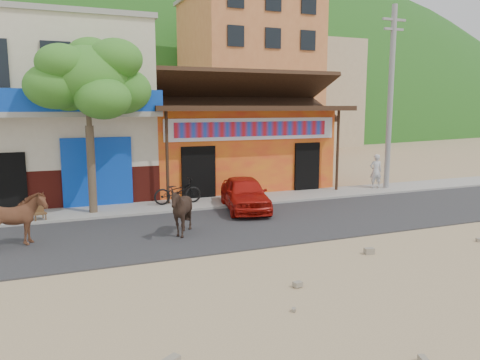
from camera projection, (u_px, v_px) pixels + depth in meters
The scene contains 16 objects.
ground at pixel (289, 246), 12.75m from camera, with size 120.00×120.00×0.00m, color #9E825B.
road at pixel (252, 224), 15.03m from camera, with size 60.00×5.00×0.04m, color #28282B.
sidewalk at pixel (216, 203), 18.22m from camera, with size 60.00×2.00×0.12m, color gray.
dance_club at pixel (228, 148), 22.36m from camera, with size 8.00×6.00×3.60m, color orange.
cafe_building at pixel (58, 113), 19.30m from camera, with size 7.00×6.00×7.00m, color beige.
apartment_front at pixel (247, 78), 37.13m from camera, with size 9.00×9.00×12.00m, color #CC723F.
apartment_rear at pixel (307, 94), 46.14m from camera, with size 8.00×8.00×10.00m, color tan.
hillside at pixel (83, 55), 74.91m from camera, with size 100.00×40.00×24.00m, color #194C14.
tree at pixel (89, 126), 15.85m from camera, with size 3.00×3.00×6.00m, color #2D721E, non-canonical shape.
utility_pole at pixel (390, 99), 20.66m from camera, with size 0.24×0.24×8.00m, color gray.
cow_tan at pixel (11, 221), 12.34m from camera, with size 0.78×1.72×1.45m, color brown.
cow_dark at pixel (181, 211), 13.51m from camera, with size 1.17×1.32×1.45m, color black.
red_car at pixel (245, 193), 16.93m from camera, with size 1.44×3.59×1.22m, color #AD130C.
scooter at pixel (178, 191), 17.66m from camera, with size 0.63×1.82×0.96m, color black.
pedestrian at pixel (376, 171), 21.05m from camera, with size 0.56×0.37×1.54m, color silver.
cafe_chair_right at pixel (39, 207), 15.14m from camera, with size 0.40×0.40×0.85m, color #512E1B, non-canonical shape.
Camera 1 is at (-5.90, -10.89, 3.74)m, focal length 35.00 mm.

